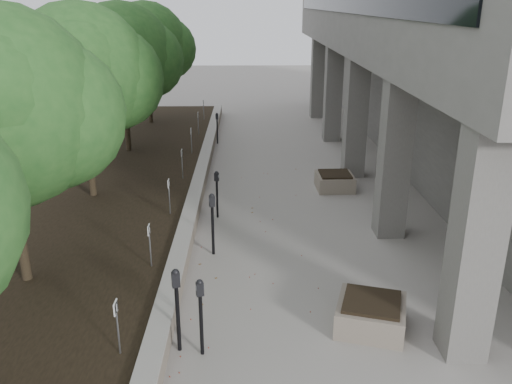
{
  "coord_description": "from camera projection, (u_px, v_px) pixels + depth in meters",
  "views": [
    {
      "loc": [
        -0.28,
        -6.73,
        5.75
      ],
      "look_at": [
        -0.06,
        5.92,
        1.2
      ],
      "focal_mm": 37.33,
      "sensor_mm": 36.0,
      "label": 1
    }
  ],
  "objects": [
    {
      "name": "parking_sign_5",
      "position": [
        182.0,
        164.0,
        16.89
      ],
      "size": [
        0.04,
        0.22,
        0.96
      ],
      "primitive_type": null,
      "color": "black",
      "rests_on": "planting_bed"
    },
    {
      "name": "parking_sign_8",
      "position": [
        204.0,
        110.0,
        25.36
      ],
      "size": [
        0.04,
        0.22,
        0.96
      ],
      "primitive_type": null,
      "color": "black",
      "rests_on": "planting_bed"
    },
    {
      "name": "parking_meter_4",
      "position": [
        217.0,
        194.0,
        14.8
      ],
      "size": [
        0.16,
        0.14,
        1.37
      ],
      "primitive_type": null,
      "rotation": [
        0.0,
        0.0,
        -0.38
      ],
      "color": "black",
      "rests_on": "ground"
    },
    {
      "name": "parking_meter_2",
      "position": [
        201.0,
        317.0,
        8.96
      ],
      "size": [
        0.17,
        0.14,
        1.45
      ],
      "primitive_type": null,
      "rotation": [
        0.0,
        0.0,
        0.31
      ],
      "color": "black",
      "rests_on": "ground"
    },
    {
      "name": "parking_sign_2",
      "position": [
        118.0,
        328.0,
        8.42
      ],
      "size": [
        0.04,
        0.22,
        0.96
      ],
      "primitive_type": null,
      "color": "black",
      "rests_on": "planting_bed"
    },
    {
      "name": "parking_sign_4",
      "position": [
        169.0,
        197.0,
        14.07
      ],
      "size": [
        0.04,
        0.22,
        0.96
      ],
      "primitive_type": null,
      "color": "black",
      "rests_on": "planting_bed"
    },
    {
      "name": "crabapple_tree_3",
      "position": [
        83.0,
        102.0,
        14.68
      ],
      "size": [
        4.6,
        4.0,
        5.44
      ],
      "primitive_type": null,
      "color": "#235320",
      "rests_on": "planting_bed"
    },
    {
      "name": "planting_bed",
      "position": [
        80.0,
        190.0,
        16.6
      ],
      "size": [
        7.0,
        26.0,
        0.4
      ],
      "primitive_type": "cube",
      "color": "black",
      "rests_on": "ground"
    },
    {
      "name": "parking_meter_5",
      "position": [
        217.0,
        128.0,
        22.57
      ],
      "size": [
        0.14,
        0.1,
        1.34
      ],
      "primitive_type": null,
      "rotation": [
        0.0,
        0.0,
        -0.04
      ],
      "color": "black",
      "rests_on": "ground"
    },
    {
      "name": "crabapple_tree_5",
      "position": [
        147.0,
        63.0,
        24.09
      ],
      "size": [
        4.6,
        4.0,
        5.44
      ],
      "primitive_type": null,
      "color": "#235320",
      "rests_on": "planting_bed"
    },
    {
      "name": "planter_front",
      "position": [
        371.0,
        314.0,
        9.87
      ],
      "size": [
        1.53,
        1.53,
        0.57
      ],
      "primitive_type": null,
      "rotation": [
        0.0,
        0.0,
        -0.29
      ],
      "color": "gray",
      "rests_on": "ground"
    },
    {
      "name": "retaining_wall",
      "position": [
        198.0,
        188.0,
        16.64
      ],
      "size": [
        0.39,
        26.0,
        0.5
      ],
      "primitive_type": null,
      "color": "gray",
      "rests_on": "ground"
    },
    {
      "name": "crabapple_tree_2",
      "position": [
        7.0,
        150.0,
        9.97
      ],
      "size": [
        4.6,
        4.0,
        5.44
      ],
      "primitive_type": null,
      "color": "#235320",
      "rests_on": "planting_bed"
    },
    {
      "name": "crabapple_tree_4",
      "position": [
        123.0,
        78.0,
        19.38
      ],
      "size": [
        4.6,
        4.0,
        5.44
      ],
      "primitive_type": null,
      "color": "#235320",
      "rests_on": "planting_bed"
    },
    {
      "name": "planter_back",
      "position": [
        335.0,
        181.0,
        17.21
      ],
      "size": [
        1.18,
        1.18,
        0.54
      ],
      "primitive_type": null,
      "rotation": [
        0.0,
        0.0,
        0.02
      ],
      "color": "gray",
      "rests_on": "ground"
    },
    {
      "name": "parking_sign_7",
      "position": [
        198.0,
        123.0,
        22.53
      ],
      "size": [
        0.04,
        0.22,
        0.96
      ],
      "primitive_type": null,
      "color": "black",
      "rests_on": "planting_bed"
    },
    {
      "name": "parking_sign_6",
      "position": [
        191.0,
        141.0,
        19.71
      ],
      "size": [
        0.04,
        0.22,
        0.96
      ],
      "primitive_type": null,
      "color": "black",
      "rests_on": "planting_bed"
    },
    {
      "name": "parking_meter_1",
      "position": [
        178.0,
        311.0,
        9.05
      ],
      "size": [
        0.18,
        0.15,
        1.59
      ],
      "primitive_type": null,
      "rotation": [
        0.0,
        0.0,
        0.28
      ],
      "color": "black",
      "rests_on": "ground"
    },
    {
      "name": "parking_meter_3",
      "position": [
        213.0,
        224.0,
        12.59
      ],
      "size": [
        0.18,
        0.14,
        1.55
      ],
      "primitive_type": null,
      "rotation": [
        0.0,
        0.0,
        0.25
      ],
      "color": "black",
      "rests_on": "ground"
    },
    {
      "name": "parking_sign_3",
      "position": [
        150.0,
        246.0,
        11.24
      ],
      "size": [
        0.04,
        0.22,
        0.96
      ],
      "primitive_type": null,
      "color": "black",
      "rests_on": "planting_bed"
    },
    {
      "name": "berry_scatter",
      "position": [
        255.0,
        251.0,
        12.98
      ],
      "size": [
        3.3,
        14.1,
        0.02
      ],
      "primitive_type": null,
      "color": "#98220B",
      "rests_on": "ground"
    }
  ]
}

